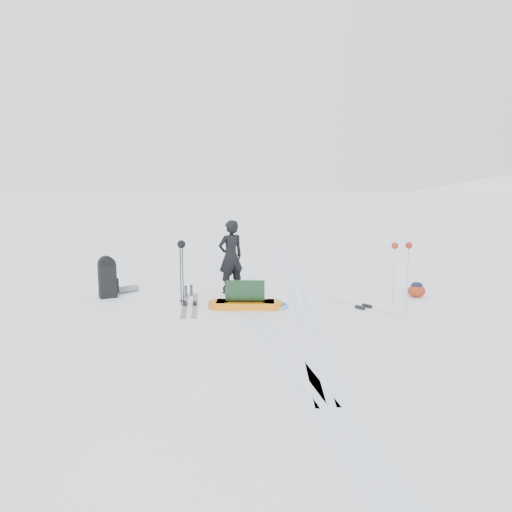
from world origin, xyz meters
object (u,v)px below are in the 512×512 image
object	(u,v)px
skier	(231,257)
ski_poles_black	(181,252)
expedition_rucksack	(110,278)
pulk_sled	(245,298)

from	to	relation	value
skier	ski_poles_black	world-z (taller)	skier
ski_poles_black	expedition_rucksack	bearing A→B (deg)	151.04
pulk_sled	expedition_rucksack	world-z (taller)	expedition_rucksack
skier	pulk_sled	xyz separation A→B (m)	(0.18, -1.39, -0.60)
skier	ski_poles_black	xyz separation A→B (m)	(-1.04, -1.04, 0.27)
expedition_rucksack	ski_poles_black	distance (m)	1.94
pulk_sled	ski_poles_black	size ratio (longest dim) A/B	1.13
pulk_sled	skier	bearing A→B (deg)	105.97
expedition_rucksack	ski_poles_black	size ratio (longest dim) A/B	0.68
expedition_rucksack	skier	bearing A→B (deg)	-18.57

